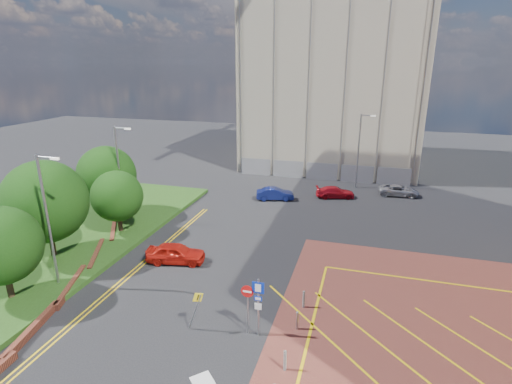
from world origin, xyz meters
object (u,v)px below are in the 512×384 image
at_px(lamp_left_far, 120,171).
at_px(car_red_back, 335,192).
at_px(car_red_left, 176,253).
at_px(lamp_back, 359,148).
at_px(car_silver_back, 399,190).
at_px(tree_d, 107,175).
at_px(warning_sign, 196,307).
at_px(tree_c, 117,196).
at_px(sign_cluster, 254,301).
at_px(lamp_left_near, 48,216).
at_px(tree_b, 45,202).
at_px(tree_a, 1,246).
at_px(car_blue_back, 275,194).

xyz_separation_m(lamp_left_far, car_red_back, (16.58, 11.89, -4.10)).
distance_m(car_red_left, car_red_back, 19.34).
distance_m(lamp_back, car_silver_back, 5.98).
xyz_separation_m(tree_d, warning_sign, (13.89, -12.52, -2.44)).
height_order(lamp_left_far, car_red_left, lamp_left_far).
xyz_separation_m(lamp_back, car_red_left, (-11.12, -21.12, -3.68)).
xyz_separation_m(tree_c, car_red_left, (6.46, -3.12, -2.51)).
relative_size(tree_d, sign_cluster, 1.90).
bearing_deg(tree_c, lamp_left_near, -82.31).
bearing_deg(lamp_left_far, tree_c, -65.29).
bearing_deg(lamp_left_far, lamp_back, 40.86).
relative_size(tree_d, lamp_back, 0.76).
bearing_deg(car_silver_back, car_red_left, 138.72).
bearing_deg(warning_sign, tree_d, 137.97).
bearing_deg(tree_b, car_red_back, 46.94).
height_order(tree_a, tree_b, tree_b).
relative_size(tree_a, lamp_back, 0.68).
bearing_deg(tree_c, lamp_left_far, 114.71).
relative_size(tree_c, tree_d, 0.81).
bearing_deg(car_red_back, tree_c, 116.06).
distance_m(tree_a, tree_d, 13.24).
xyz_separation_m(tree_a, car_red_back, (16.16, 23.89, -2.94)).
bearing_deg(car_blue_back, lamp_left_near, 140.28).
height_order(tree_a, warning_sign, tree_a).
bearing_deg(lamp_left_near, lamp_left_far, 101.31).
bearing_deg(tree_a, lamp_back, 57.15).
xyz_separation_m(sign_cluster, warning_sign, (-2.90, -0.51, -0.52)).
bearing_deg(lamp_back, car_silver_back, -21.32).
distance_m(tree_d, lamp_back, 25.47).
height_order(tree_c, lamp_back, lamp_back).
height_order(lamp_left_far, car_blue_back, lamp_left_far).
relative_size(tree_d, lamp_left_far, 0.76).
relative_size(lamp_left_far, car_silver_back, 2.00).
relative_size(tree_a, car_red_left, 1.35).
xyz_separation_m(lamp_left_near, lamp_left_far, (-2.00, 10.00, 0.00)).
bearing_deg(car_red_back, tree_a, 130.41).
distance_m(lamp_left_far, car_blue_back, 15.01).
distance_m(sign_cluster, car_silver_back, 26.63).
height_order(lamp_left_near, car_red_back, lamp_left_near).
distance_m(lamp_left_far, car_red_back, 20.81).
distance_m(tree_c, lamp_left_far, 2.65).
relative_size(tree_b, car_red_back, 1.75).
height_order(tree_c, lamp_left_far, lamp_left_far).
relative_size(car_blue_back, car_red_back, 0.96).
relative_size(tree_c, lamp_left_far, 0.61).
bearing_deg(lamp_left_near, car_blue_back, 65.57).
xyz_separation_m(warning_sign, car_red_back, (4.76, 23.42, -0.87)).
relative_size(tree_b, lamp_left_far, 0.84).
distance_m(tree_d, lamp_left_near, 11.76).
bearing_deg(car_red_left, car_red_back, -39.87).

